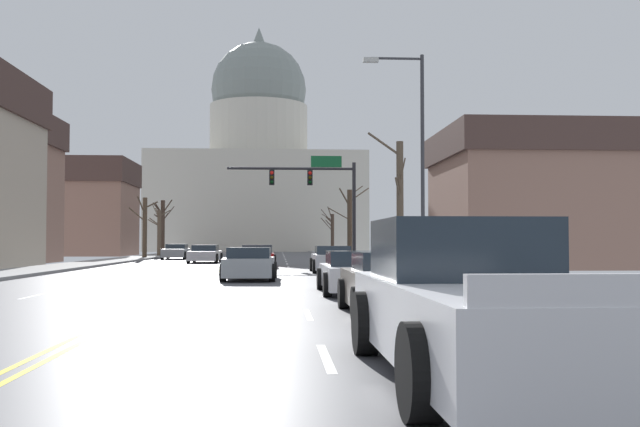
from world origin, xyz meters
TOP-DOWN VIEW (x-y plane):
  - ground at (0.00, -0.00)m, footprint 20.00×180.00m
  - signal_gantry at (5.36, 16.08)m, footprint 7.91×0.41m
  - street_lamp_right at (7.92, -1.91)m, footprint 2.25×0.24m
  - capitol_building at (0.00, 79.50)m, footprint 30.66×21.66m
  - sedan_near_00 at (1.78, 12.66)m, footprint 2.06×4.58m
  - sedan_near_01 at (5.43, 5.33)m, footprint 1.98×4.27m
  - sedan_near_02 at (1.86, -0.96)m, footprint 2.02×4.31m
  - sedan_near_03 at (5.08, -7.93)m, footprint 2.01×4.53m
  - sedan_near_04 at (5.25, -13.84)m, footprint 2.10×4.33m
  - pickup_truck_near_05 at (5.01, -20.22)m, footprint 2.26×5.70m
  - sedan_oncoming_00 at (-1.99, 20.85)m, footprint 2.11×4.70m
  - sedan_oncoming_01 at (-5.24, 30.30)m, footprint 1.97×4.53m
  - flank_building_01 at (-15.96, 44.62)m, footprint 8.69×9.61m
  - flank_building_03 at (17.35, 10.84)m, footprint 10.94×9.57m
  - bare_tree_00 at (8.61, 47.35)m, footprint 1.43×1.81m
  - bare_tree_01 at (-8.37, 43.05)m, footprint 2.30×1.73m
  - bare_tree_02 at (8.65, 5.72)m, footprint 1.66×1.70m
  - bare_tree_03 at (-7.86, 30.80)m, footprint 2.22×2.23m
  - bare_tree_04 at (7.82, 20.98)m, footprint 2.91×1.40m
  - bare_tree_05 at (-7.85, 37.82)m, footprint 2.04×2.36m
  - pedestrian_00 at (8.56, -3.64)m, footprint 0.35×0.34m
  - pedestrian_01 at (8.19, 1.55)m, footprint 0.35×0.34m
  - bicycle_parked at (8.17, -2.04)m, footprint 0.12×1.77m

SIDE VIEW (x-z plane):
  - ground at x=0.00m, z-range -0.08..0.12m
  - bicycle_parked at x=8.17m, z-range 0.06..0.91m
  - sedan_near_03 at x=5.08m, z-range -0.03..1.14m
  - sedan_oncoming_00 at x=-1.99m, z-range -0.03..1.16m
  - sedan_near_01 at x=5.43m, z-range -0.03..1.19m
  - sedan_near_00 at x=1.78m, z-range -0.04..1.19m
  - sedan_oncoming_01 at x=-5.24m, z-range -0.03..1.18m
  - sedan_near_02 at x=1.86m, z-range -0.02..1.19m
  - sedan_near_04 at x=5.25m, z-range -0.03..1.21m
  - pickup_truck_near_05 at x=5.01m, z-range -0.10..1.60m
  - pedestrian_01 at x=8.19m, z-range 0.22..1.86m
  - pedestrian_00 at x=8.56m, z-range 0.23..1.87m
  - bare_tree_05 at x=-7.85m, z-range 0.01..4.68m
  - bare_tree_00 at x=8.61m, z-range -0.09..4.89m
  - bare_tree_04 at x=7.82m, z-range 0.08..5.28m
  - bare_tree_03 at x=-7.86m, z-range 0.27..5.16m
  - bare_tree_01 at x=-8.37m, z-range 0.30..5.66m
  - bare_tree_02 at x=8.65m, z-range 0.02..6.55m
  - flank_building_03 at x=17.35m, z-range 0.05..7.62m
  - signal_gantry at x=5.36m, z-range 1.51..8.08m
  - flank_building_01 at x=-15.96m, z-range 0.07..9.54m
  - street_lamp_right at x=7.92m, z-range 0.87..9.04m
  - capitol_building at x=0.00m, z-range -4.98..28.77m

